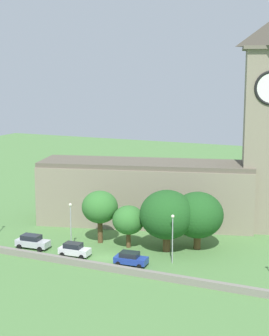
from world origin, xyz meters
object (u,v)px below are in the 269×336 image
church (187,170)px  tree_riverside_east (198,215)px  streetlamp_west_mid (71,218)px  tree_churchyard (167,215)px  tree_by_tower (128,220)px  car_white (74,250)px  car_blue (131,259)px  streetlamp_central (173,230)px  tree_riverside_west (100,207)px  car_silver (32,242)px

church → tree_riverside_east: (5.32, -10.84, -4.14)m
streetlamp_west_mid → tree_churchyard: 13.25m
tree_by_tower → tree_riverside_east: size_ratio=0.74×
car_white → tree_churchyard: 13.30m
car_white → car_blue: 8.24m
church → tree_riverside_east: bearing=-63.9°
car_white → tree_riverside_east: 17.47m
streetlamp_central → tree_riverside_east: (1.15, 6.77, 0.49)m
car_white → streetlamp_west_mid: bearing=128.4°
tree_by_tower → tree_churchyard: 5.62m
tree_riverside_east → streetlamp_central: bearing=-99.7°
church → car_white: 23.74m
tree_churchyard → tree_by_tower: bearing=-173.0°
tree_churchyard → tree_riverside_west: bearing=-177.8°
church → car_blue: bearing=-91.1°
car_silver → tree_riverside_west: tree_riverside_west is taller
streetlamp_west_mid → tree_by_tower: bearing=29.6°
streetlamp_central → tree_riverside_west: tree_riverside_west is taller
streetlamp_west_mid → tree_riverside_east: tree_riverside_east is taller
tree_by_tower → car_white: bearing=-127.9°
car_white → tree_churchyard: tree_churchyard is taller
car_white → tree_riverside_east: (13.96, 9.76, 3.92)m
streetlamp_central → tree_riverside_east: bearing=80.3°
church → streetlamp_central: size_ratio=6.36×
tree_by_tower → streetlamp_central: bearing=-23.6°
car_blue → tree_by_tower: (-3.24, 6.31, 3.06)m
streetlamp_west_mid → tree_riverside_west: 4.89m
car_blue → church: bearing=88.9°
streetlamp_west_mid → tree_churchyard: (12.40, 4.61, 0.75)m
tree_by_tower → tree_riverside_west: bearing=176.6°
car_white → tree_by_tower: size_ratio=0.71×
car_silver → car_white: 7.02m
car_white → tree_by_tower: 8.66m
car_silver → streetlamp_central: 20.26m
tree_riverside_west → car_white: bearing=-93.1°
streetlamp_central → tree_riverside_east: tree_riverside_east is taller
car_silver → tree_riverside_east: size_ratio=0.60×
car_blue → tree_churchyard: bearing=72.5°
streetlamp_west_mid → car_blue: bearing=-13.1°
car_blue → tree_churchyard: tree_churchyard is taller
church → streetlamp_west_mid: (-10.59, -18.13, -4.57)m
car_blue → tree_churchyard: 8.48m
car_blue → streetlamp_west_mid: size_ratio=0.66×
car_white → tree_by_tower: bearing=52.1°
car_silver → tree_riverside_west: 10.55m
tree_by_tower → tree_riverside_east: bearing=20.5°
car_white → tree_riverside_east: tree_riverside_east is taller
streetlamp_west_mid → tree_riverside_west: (2.32, 4.22, 0.82)m
streetlamp_central → tree_by_tower: size_ratio=1.08×
streetlamp_west_mid → streetlamp_central: (14.76, 0.52, -0.05)m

